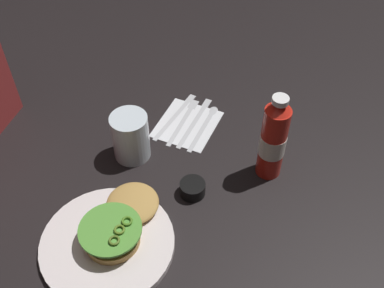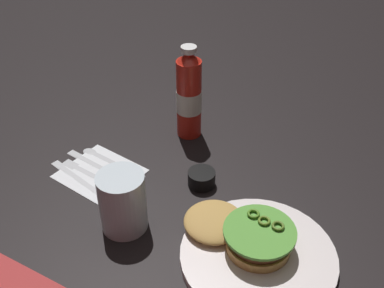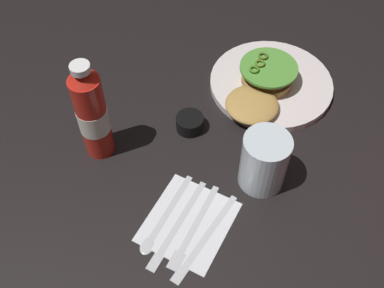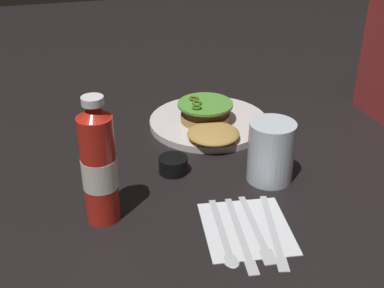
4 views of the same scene
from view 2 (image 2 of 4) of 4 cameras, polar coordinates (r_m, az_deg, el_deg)
ground_plane at (r=0.93m, az=1.01°, el=-9.41°), size 3.00×3.00×0.00m
dinner_plate at (r=0.87m, az=8.03°, el=-13.31°), size 0.28×0.28×0.02m
burger_sandwich at (r=0.87m, az=6.07°, el=-10.61°), size 0.22×0.13×0.05m
ketchup_bottle at (r=1.10m, az=-0.37°, el=5.86°), size 0.06×0.06×0.23m
water_glass at (r=0.89m, az=-8.44°, el=-6.97°), size 0.09×0.09×0.12m
condiment_cup at (r=1.00m, az=1.17°, el=-4.18°), size 0.06×0.06×0.03m
napkin at (r=1.06m, az=-11.13°, el=-3.52°), size 0.18×0.17×0.00m
spoon_utensil at (r=1.09m, az=-10.59°, el=-1.62°), size 0.18×0.04×0.00m
butter_knife at (r=1.08m, az=-11.57°, el=-2.44°), size 0.20×0.04×0.00m
fork_utensil at (r=1.06m, az=-12.44°, el=-3.40°), size 0.19×0.04×0.00m
steak_knife at (r=1.05m, az=-13.72°, el=-3.99°), size 0.20×0.06×0.00m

